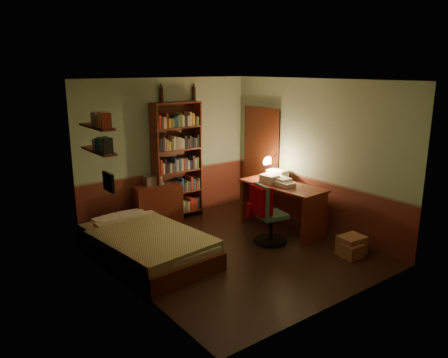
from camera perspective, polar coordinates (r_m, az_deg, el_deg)
floor at (r=6.92m, az=1.26°, el=-9.36°), size 3.50×4.00×0.02m
ceiling at (r=6.33m, az=1.39°, el=12.89°), size 3.50×4.00×0.02m
wall_back at (r=8.14m, az=-7.48°, el=3.83°), size 3.50×0.02×2.60m
wall_left at (r=5.62m, az=-12.93°, el=-1.22°), size 0.02×4.00×2.60m
wall_right at (r=7.69m, az=11.69°, el=3.03°), size 0.02×4.00×2.60m
wall_front at (r=5.13m, az=15.37°, el=-2.86°), size 3.50×0.02×2.60m
doorway at (r=8.62m, az=4.95°, el=2.45°), size 0.06×0.90×2.00m
door_trim at (r=8.60m, az=4.78°, el=2.43°), size 0.02×0.98×2.08m
bed at (r=6.70m, az=-10.29°, el=-7.18°), size 1.36×2.35×0.68m
dresser at (r=7.99m, az=-8.60°, el=-3.33°), size 0.88×0.55×0.73m
mini_stereo at (r=7.96m, az=-9.36°, el=-0.10°), size 0.31×0.24×0.16m
bookshelf at (r=8.10m, az=-6.15°, el=2.29°), size 0.94×0.30×2.18m
bottle_left at (r=7.92m, az=-8.19°, el=10.85°), size 0.07×0.07×0.26m
bottle_right at (r=8.28m, az=-3.95°, el=11.07°), size 0.07×0.07×0.25m
desk at (r=7.68m, az=7.55°, el=-3.67°), size 0.74×1.57×0.82m
paper_stack at (r=8.04m, az=7.00°, el=0.71°), size 0.32×0.38×0.14m
desk_lamp at (r=8.09m, az=6.59°, el=2.78°), size 0.21×0.21×0.68m
office_chair at (r=7.09m, az=6.19°, el=-4.98°), size 0.50×0.46×0.87m
red_jacket at (r=6.97m, az=8.08°, el=0.30°), size 0.34×0.44×0.45m
wall_shelf_lower at (r=6.59m, az=-16.08°, el=3.55°), size 0.20×0.90×0.03m
wall_shelf_upper at (r=6.54m, az=-16.29°, el=6.56°), size 0.20×0.90×0.03m
framed_picture at (r=6.18m, az=-14.86°, el=-0.39°), size 0.04×0.32×0.26m
cardboard_box_a at (r=7.00m, az=16.31°, el=-8.31°), size 0.41×0.33×0.29m
cardboard_box_b at (r=6.91m, az=16.41°, el=-8.99°), size 0.31×0.26×0.21m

